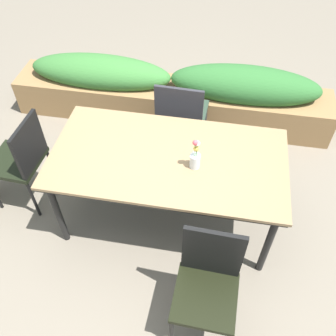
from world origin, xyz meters
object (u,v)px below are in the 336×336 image
chair_end_left (22,157)px  chair_far_side (181,113)px  planter_box (172,92)px  flower_vase (195,158)px  chair_near_right (208,281)px  dining_table (168,162)px

chair_end_left → chair_far_side: 1.52m
planter_box → flower_vase: bearing=-74.4°
chair_end_left → chair_near_right: 1.90m
flower_vase → planter_box: 1.64m
dining_table → chair_end_left: 1.29m
chair_near_right → planter_box: size_ratio=0.26×
chair_far_side → flower_vase: size_ratio=3.32×
dining_table → planter_box: dining_table is taller
chair_far_side → planter_box: chair_far_side is taller
chair_end_left → planter_box: (1.08, 1.43, -0.20)m
chair_end_left → chair_near_right: (1.70, -0.84, -0.03)m
dining_table → flower_vase: bearing=-17.3°
chair_end_left → chair_near_right: size_ratio=1.01×
chair_near_right → planter_box: (-0.62, 2.26, -0.18)m
dining_table → chair_near_right: chair_near_right is taller
dining_table → chair_far_side: chair_far_side is taller
dining_table → flower_vase: size_ratio=6.63×
chair_near_right → chair_far_side: 1.73m
flower_vase → planter_box: size_ratio=0.08×
chair_end_left → chair_near_right: bearing=-113.3°
dining_table → chair_near_right: bearing=-63.6°
dining_table → chair_end_left: chair_end_left is taller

